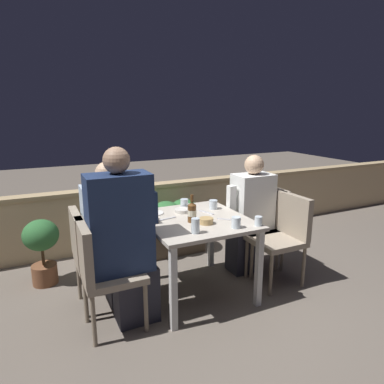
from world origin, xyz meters
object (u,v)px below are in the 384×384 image
potted_plant (42,245)px  person_navy_jumper (124,239)px  chair_right_far (265,219)px  chair_right_near (284,230)px  person_white_polo (249,214)px  person_blue_shirt (115,235)px  chair_left_near (100,266)px  beer_bottle (192,212)px  chair_left_far (91,250)px

potted_plant → person_navy_jumper: bearing=-59.2°
person_navy_jumper → chair_right_far: person_navy_jumper is taller
chair_right_near → potted_plant: chair_right_near is taller
person_white_polo → potted_plant: (-1.91, 0.57, -0.21)m
person_blue_shirt → chair_right_far: person_blue_shirt is taller
person_blue_shirt → potted_plant: bearing=131.8°
chair_left_near → beer_bottle: 0.84m
chair_left_far → person_white_polo: (1.55, 0.04, 0.09)m
person_navy_jumper → beer_bottle: 0.62m
chair_left_far → person_blue_shirt: person_blue_shirt is taller
person_white_polo → chair_left_far: bearing=-178.5°
potted_plant → beer_bottle: bearing=-35.9°
chair_left_near → beer_bottle: bearing=6.9°
chair_right_far → person_white_polo: (-0.20, 0.00, 0.09)m
chair_left_far → chair_left_near: bearing=-88.9°
beer_bottle → chair_left_far: bearing=164.8°
chair_left_far → person_blue_shirt: (0.20, 0.00, 0.10)m
chair_left_far → person_blue_shirt: size_ratio=0.69×
person_white_polo → chair_right_far: bearing=0.0°
person_navy_jumper → chair_left_far: person_navy_jumper is taller
chair_right_far → person_blue_shirt: bearing=-178.5°
person_blue_shirt → potted_plant: size_ratio=1.93×
chair_left_near → person_white_polo: person_white_polo is taller
person_navy_jumper → beer_bottle: (0.60, 0.10, 0.11)m
potted_plant → chair_left_far: bearing=-60.1°
beer_bottle → potted_plant: bearing=144.1°
chair_left_far → person_blue_shirt: 0.22m
chair_left_near → person_navy_jumper: person_navy_jumper is taller
chair_left_near → beer_bottle: beer_bottle is taller
chair_right_far → potted_plant: bearing=164.8°
person_navy_jumper → chair_left_near: bearing=180.0°
chair_right_near → person_blue_shirt: bearing=169.0°
chair_left_far → chair_right_far: same height
chair_right_near → beer_bottle: size_ratio=3.60×
person_white_polo → person_blue_shirt: bearing=-178.2°
person_blue_shirt → chair_left_near: bearing=-121.3°
person_navy_jumper → chair_right_far: size_ratio=1.62×
potted_plant → person_white_polo: bearing=-16.7°
chair_left_near → beer_bottle: size_ratio=3.60×
person_blue_shirt → beer_bottle: 0.66m
chair_left_near → chair_left_far: 0.31m
person_blue_shirt → beer_bottle: bearing=-19.8°
beer_bottle → person_white_polo: bearing=18.8°
chair_right_near → beer_bottle: (-0.92, 0.08, 0.28)m
person_navy_jumper → person_white_polo: person_navy_jumper is taller
chair_left_near → person_blue_shirt: bearing=58.7°
chair_left_near → chair_right_far: (1.74, 0.35, 0.00)m
person_navy_jumper → beer_bottle: bearing=9.1°
chair_left_near → person_blue_shirt: size_ratio=0.69×
chair_left_far → person_white_polo: bearing=1.5°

